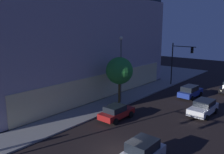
{
  "coord_description": "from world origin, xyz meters",
  "views": [
    {
      "loc": [
        -12.56,
        -9.87,
        9.45
      ],
      "look_at": [
        6.11,
        5.93,
        4.27
      ],
      "focal_mm": 36.94,
      "sensor_mm": 36.0,
      "label": 1
    }
  ],
  "objects_px": {
    "traffic_light_far_corner": "(179,58)",
    "sidewalk_tree": "(119,71)",
    "car_white": "(203,107)",
    "car_silver": "(141,154)",
    "street_lamp_sidewalk": "(121,62)",
    "car_blue": "(190,91)",
    "modern_building": "(44,36)",
    "car_red": "(116,112)"
  },
  "relations": [
    {
      "from": "modern_building",
      "to": "car_white",
      "type": "xyz_separation_m",
      "value": [
        2.42,
        -26.43,
        -7.3
      ]
    },
    {
      "from": "traffic_light_far_corner",
      "to": "car_blue",
      "type": "xyz_separation_m",
      "value": [
        -5.03,
        -4.23,
        -3.83
      ]
    },
    {
      "from": "traffic_light_far_corner",
      "to": "car_white",
      "type": "distance_m",
      "value": 13.62
    },
    {
      "from": "street_lamp_sidewalk",
      "to": "car_blue",
      "type": "bearing_deg",
      "value": -36.35
    },
    {
      "from": "modern_building",
      "to": "car_blue",
      "type": "distance_m",
      "value": 25.16
    },
    {
      "from": "car_white",
      "to": "car_silver",
      "type": "bearing_deg",
      "value": -179.79
    },
    {
      "from": "traffic_light_far_corner",
      "to": "sidewalk_tree",
      "type": "xyz_separation_m",
      "value": [
        -13.46,
        1.67,
        -0.43
      ]
    },
    {
      "from": "sidewalk_tree",
      "to": "car_red",
      "type": "xyz_separation_m",
      "value": [
        -4.3,
        -3.03,
        -3.47
      ]
    },
    {
      "from": "street_lamp_sidewalk",
      "to": "car_white",
      "type": "height_order",
      "value": "street_lamp_sidewalk"
    },
    {
      "from": "street_lamp_sidewalk",
      "to": "car_silver",
      "type": "xyz_separation_m",
      "value": [
        -10.02,
        -9.63,
        -4.48
      ]
    },
    {
      "from": "sidewalk_tree",
      "to": "car_silver",
      "type": "bearing_deg",
      "value": -135.21
    },
    {
      "from": "traffic_light_far_corner",
      "to": "car_white",
      "type": "relative_size",
      "value": 1.52
    },
    {
      "from": "modern_building",
      "to": "street_lamp_sidewalk",
      "type": "relative_size",
      "value": 3.69
    },
    {
      "from": "sidewalk_tree",
      "to": "car_red",
      "type": "bearing_deg",
      "value": -144.87
    },
    {
      "from": "car_red",
      "to": "car_blue",
      "type": "distance_m",
      "value": 13.05
    },
    {
      "from": "car_white",
      "to": "car_blue",
      "type": "distance_m",
      "value": 6.5
    },
    {
      "from": "street_lamp_sidewalk",
      "to": "sidewalk_tree",
      "type": "bearing_deg",
      "value": -173.75
    },
    {
      "from": "street_lamp_sidewalk",
      "to": "car_blue",
      "type": "distance_m",
      "value": 10.98
    },
    {
      "from": "modern_building",
      "to": "car_red",
      "type": "distance_m",
      "value": 21.78
    },
    {
      "from": "modern_building",
      "to": "car_white",
      "type": "distance_m",
      "value": 27.53
    },
    {
      "from": "street_lamp_sidewalk",
      "to": "car_silver",
      "type": "height_order",
      "value": "street_lamp_sidewalk"
    },
    {
      "from": "car_white",
      "to": "car_red",
      "type": "bearing_deg",
      "value": 138.4
    },
    {
      "from": "traffic_light_far_corner",
      "to": "street_lamp_sidewalk",
      "type": "height_order",
      "value": "street_lamp_sidewalk"
    },
    {
      "from": "modern_building",
      "to": "car_blue",
      "type": "bearing_deg",
      "value": -71.08
    },
    {
      "from": "car_silver",
      "to": "car_white",
      "type": "bearing_deg",
      "value": 0.21
    },
    {
      "from": "modern_building",
      "to": "car_white",
      "type": "relative_size",
      "value": 6.73
    },
    {
      "from": "traffic_light_far_corner",
      "to": "sidewalk_tree",
      "type": "distance_m",
      "value": 13.57
    },
    {
      "from": "car_red",
      "to": "street_lamp_sidewalk",
      "type": "bearing_deg",
      "value": 33.35
    },
    {
      "from": "car_silver",
      "to": "car_white",
      "type": "xyz_separation_m",
      "value": [
        12.71,
        0.05,
        -0.05
      ]
    },
    {
      "from": "car_silver",
      "to": "street_lamp_sidewalk",
      "type": "bearing_deg",
      "value": 43.87
    },
    {
      "from": "traffic_light_far_corner",
      "to": "car_red",
      "type": "distance_m",
      "value": 18.23
    },
    {
      "from": "traffic_light_far_corner",
      "to": "sidewalk_tree",
      "type": "height_order",
      "value": "traffic_light_far_corner"
    },
    {
      "from": "car_silver",
      "to": "car_red",
      "type": "bearing_deg",
      "value": 50.76
    },
    {
      "from": "traffic_light_far_corner",
      "to": "street_lamp_sidewalk",
      "type": "distance_m",
      "value": 13.23
    },
    {
      "from": "street_lamp_sidewalk",
      "to": "car_white",
      "type": "xyz_separation_m",
      "value": [
        2.69,
        -9.59,
        -4.53
      ]
    },
    {
      "from": "street_lamp_sidewalk",
      "to": "car_blue",
      "type": "xyz_separation_m",
      "value": [
        8.07,
        -5.94,
        -4.49
      ]
    },
    {
      "from": "car_silver",
      "to": "car_blue",
      "type": "xyz_separation_m",
      "value": [
        18.1,
        3.69,
        -0.01
      ]
    },
    {
      "from": "sidewalk_tree",
      "to": "car_white",
      "type": "xyz_separation_m",
      "value": [
        3.04,
        -9.55,
        -3.44
      ]
    },
    {
      "from": "sidewalk_tree",
      "to": "car_blue",
      "type": "height_order",
      "value": "sidewalk_tree"
    },
    {
      "from": "sidewalk_tree",
      "to": "car_blue",
      "type": "distance_m",
      "value": 10.84
    },
    {
      "from": "car_silver",
      "to": "modern_building",
      "type": "bearing_deg",
      "value": 68.77
    },
    {
      "from": "sidewalk_tree",
      "to": "car_white",
      "type": "bearing_deg",
      "value": -72.32
    }
  ]
}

